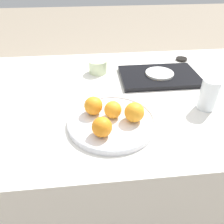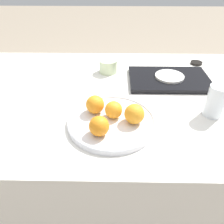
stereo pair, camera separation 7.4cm
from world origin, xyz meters
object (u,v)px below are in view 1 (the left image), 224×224
at_px(orange_1, 102,127).
at_px(soy_dish, 182,59).
at_px(orange_2, 134,112).
at_px(fruit_platter, 112,121).
at_px(orange_3, 113,110).
at_px(serving_tray, 159,76).
at_px(side_plate, 160,73).
at_px(water_glass, 209,94).
at_px(cup_1, 98,67).
at_px(orange_0, 93,106).

xyz_separation_m(orange_1, soy_dish, (0.49, 0.59, -0.04)).
height_order(orange_2, soy_dish, orange_2).
height_order(fruit_platter, orange_3, orange_3).
bearing_deg(orange_2, serving_tray, 60.22).
bearing_deg(orange_2, orange_1, -150.46).
xyz_separation_m(orange_2, soy_dish, (0.37, 0.53, -0.04)).
distance_m(orange_1, serving_tray, 0.49).
distance_m(orange_2, orange_3, 0.07).
height_order(orange_1, side_plate, orange_1).
distance_m(water_glass, cup_1, 0.53).
bearing_deg(orange_0, side_plate, 40.21).
distance_m(orange_1, soy_dish, 0.77).
relative_size(fruit_platter, soy_dish, 5.03).
relative_size(orange_2, cup_1, 0.77).
height_order(fruit_platter, side_plate, side_plate).
bearing_deg(soy_dish, serving_tray, -133.03).
height_order(orange_1, orange_2, orange_2).
bearing_deg(orange_3, side_plate, 49.60).
height_order(orange_3, cup_1, orange_3).
height_order(orange_2, serving_tray, orange_2).
xyz_separation_m(fruit_platter, side_plate, (0.26, 0.32, 0.01)).
relative_size(orange_0, soy_dish, 1.07).
relative_size(side_plate, soy_dish, 2.15).
bearing_deg(side_plate, orange_3, -130.40).
relative_size(serving_tray, side_plate, 2.77).
height_order(orange_1, soy_dish, orange_1).
relative_size(water_glass, cup_1, 1.34).
bearing_deg(serving_tray, water_glass, -67.49).
relative_size(orange_1, serving_tray, 0.18).
relative_size(orange_1, orange_3, 1.06).
distance_m(serving_tray, cup_1, 0.30).
xyz_separation_m(fruit_platter, cup_1, (-0.03, 0.41, 0.02)).
bearing_deg(orange_1, orange_3, 63.98).
bearing_deg(cup_1, water_glass, -41.86).
height_order(fruit_platter, cup_1, cup_1).
relative_size(orange_2, soy_dish, 1.11).
xyz_separation_m(fruit_platter, orange_0, (-0.06, 0.05, 0.04)).
relative_size(fruit_platter, orange_1, 4.76).
xyz_separation_m(water_glass, soy_dish, (0.08, 0.46, -0.05)).
bearing_deg(orange_1, orange_2, 29.54).
relative_size(orange_0, water_glass, 0.56).
bearing_deg(cup_1, side_plate, -17.97).
distance_m(fruit_platter, water_glass, 0.38).
bearing_deg(water_glass, orange_1, -162.24).
bearing_deg(orange_1, orange_0, 100.49).
height_order(orange_1, water_glass, water_glass).
bearing_deg(orange_0, orange_1, -79.51).
xyz_separation_m(serving_tray, cup_1, (-0.29, 0.09, 0.02)).
bearing_deg(soy_dish, orange_2, -125.33).
height_order(orange_1, cup_1, orange_1).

